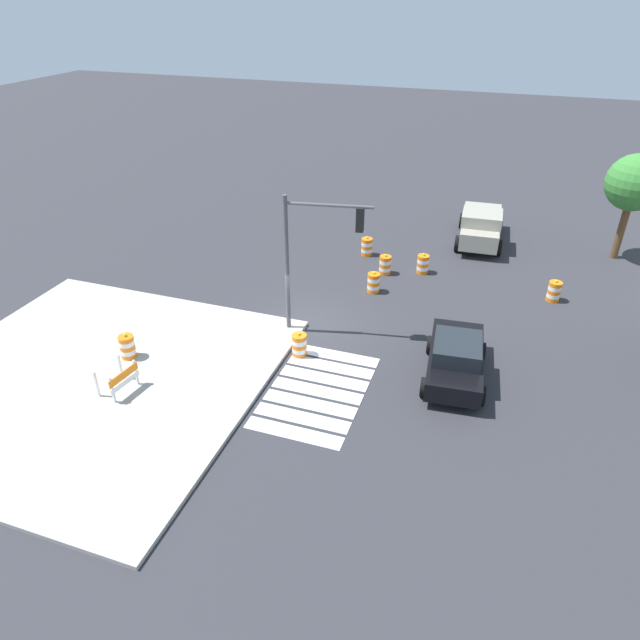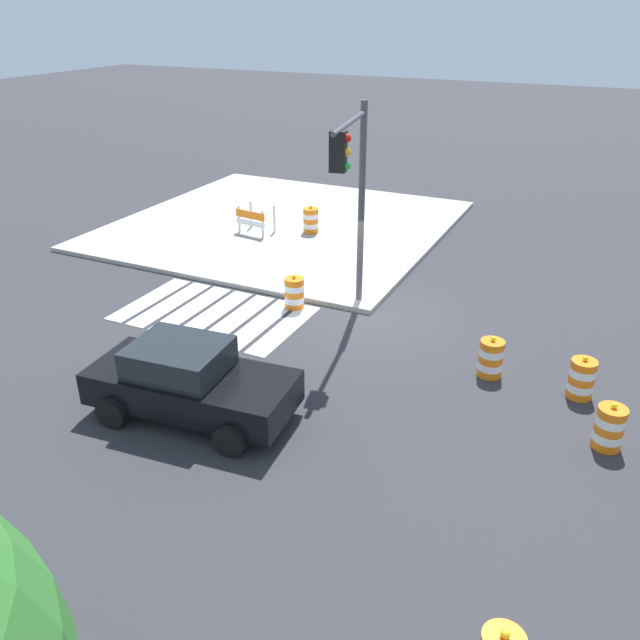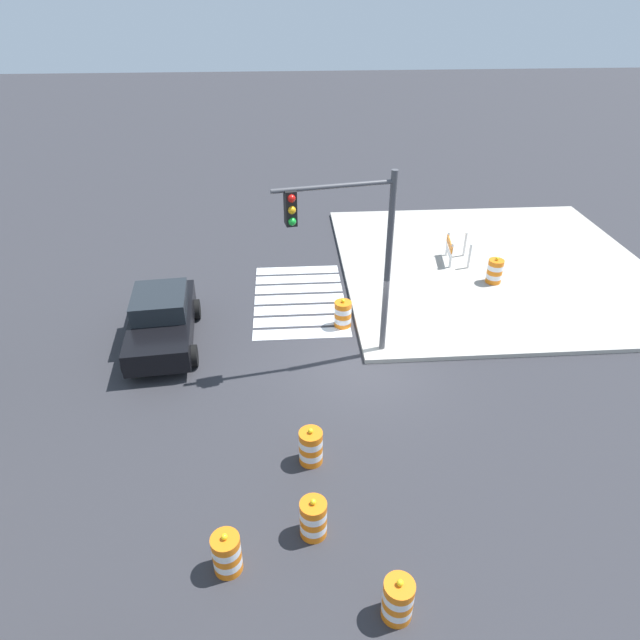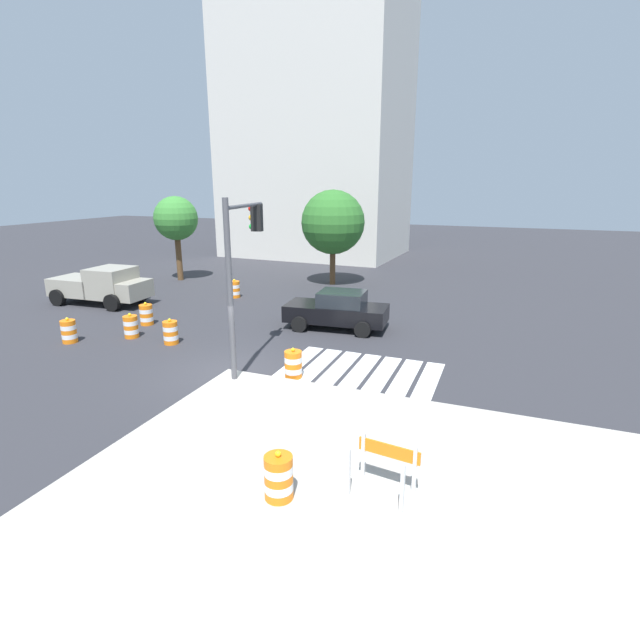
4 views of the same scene
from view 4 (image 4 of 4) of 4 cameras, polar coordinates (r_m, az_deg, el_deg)
name	(u,v)px [view 4 (image 4 of 4)]	position (r m, az deg, el deg)	size (l,w,h in m)	color
ground_plane	(228,373)	(16.27, -10.76, -6.20)	(120.00, 120.00, 0.00)	#2D2D33
sidewalk_corner	(341,540)	(9.23, 2.53, -24.50)	(12.00, 12.00, 0.15)	#ADA89E
crosswalk_stripes	(361,371)	(16.24, 4.83, -5.97)	(5.10, 3.20, 0.02)	silver
sports_car	(338,310)	(20.60, 2.09, 1.20)	(4.45, 2.43, 1.63)	black
pickup_truck	(103,286)	(27.08, -24.21, 3.72)	(5.24, 2.55, 1.92)	gray
traffic_barrel_near_corner	(235,289)	(26.68, -10.04, 3.59)	(0.56, 0.56, 1.02)	orange
traffic_barrel_crosswalk_end	(171,332)	(19.58, -17.23, -1.42)	(0.56, 0.56, 1.02)	orange
traffic_barrel_median_near	(69,331)	(21.25, -27.54, -1.20)	(0.56, 0.56, 1.02)	orange
traffic_barrel_median_far	(293,365)	(15.50, -3.18, -5.27)	(0.56, 0.56, 1.02)	orange
traffic_barrel_far_curb	(146,315)	(22.54, -19.82, 0.60)	(0.56, 0.56, 1.02)	orange
traffic_barrel_lane_center	(131,327)	(20.89, -21.43, -0.74)	(0.56, 0.56, 1.02)	orange
traffic_barrel_on_sidewalk	(279,477)	(9.79, -4.90, -18.00)	(0.56, 0.56, 1.02)	orange
construction_barricade	(386,463)	(10.04, 7.77, -16.35)	(1.33, 0.94, 1.00)	silver
traffic_light_pole	(241,253)	(15.48, -9.27, 7.77)	(0.85, 3.25, 5.50)	#4C4C51
street_tree_streetside_near	(176,219)	(31.96, -16.65, 11.35)	(2.71, 2.71, 5.25)	brown
street_tree_streetside_mid	(333,222)	(29.32, 1.53, 11.44)	(3.79, 3.79, 5.66)	brown
office_building_far	(316,126)	(42.67, -0.42, 21.91)	(14.00, 10.00, 20.95)	beige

